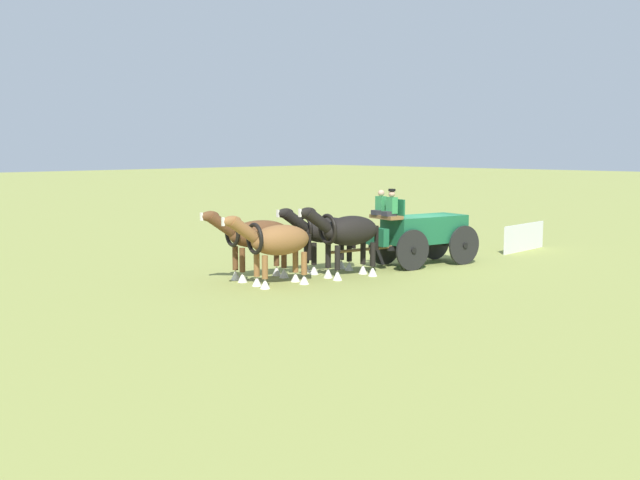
% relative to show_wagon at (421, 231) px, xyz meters
% --- Properties ---
extents(ground_plane, '(220.00, 220.00, 0.00)m').
position_rel_show_wagon_xyz_m(ground_plane, '(-0.17, 0.04, -1.23)').
color(ground_plane, olive).
extents(show_wagon, '(6.02, 2.36, 2.76)m').
position_rel_show_wagon_xyz_m(show_wagon, '(0.00, 0.00, 0.00)').
color(show_wagon, '#195B38').
rests_on(show_wagon, ground).
extents(draft_horse_rear_near, '(2.99, 1.35, 2.32)m').
position_rel_show_wagon_xyz_m(draft_horse_rear_near, '(3.70, -0.14, 0.21)').
color(draft_horse_rear_near, black).
rests_on(draft_horse_rear_near, ground).
extents(draft_horse_rear_off, '(3.04, 1.26, 2.21)m').
position_rel_show_wagon_xyz_m(draft_horse_rear_off, '(3.45, -1.41, 0.11)').
color(draft_horse_rear_off, black).
rests_on(draft_horse_rear_off, ground).
extents(draft_horse_lead_near, '(2.97, 1.32, 2.19)m').
position_rel_show_wagon_xyz_m(draft_horse_lead_near, '(6.25, -0.69, 0.10)').
color(draft_horse_lead_near, brown).
rests_on(draft_horse_lead_near, ground).
extents(draft_horse_lead_off, '(3.14, 1.30, 2.24)m').
position_rel_show_wagon_xyz_m(draft_horse_lead_off, '(5.98, -1.96, 0.14)').
color(draft_horse_lead_off, brown).
rests_on(draft_horse_lead_off, ground).
extents(sponsor_banner, '(3.20, 0.18, 1.10)m').
position_rel_show_wagon_xyz_m(sponsor_banner, '(-5.90, 0.74, -0.68)').
color(sponsor_banner, silver).
rests_on(sponsor_banner, ground).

